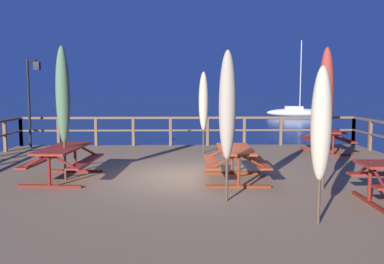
% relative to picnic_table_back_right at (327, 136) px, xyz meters
% --- Properties ---
extents(ground_plane, '(600.00, 600.00, 0.00)m').
position_rel_picnic_table_back_right_xyz_m(ground_plane, '(-4.58, -3.62, -1.29)').
color(ground_plane, navy).
extents(wooden_deck, '(12.85, 11.23, 0.73)m').
position_rel_picnic_table_back_right_xyz_m(wooden_deck, '(-4.58, -3.62, -0.92)').
color(wooden_deck, '#846647').
rests_on(wooden_deck, ground).
extents(railing_waterside_far, '(12.65, 0.10, 1.09)m').
position_rel_picnic_table_back_right_xyz_m(railing_waterside_far, '(-4.58, 1.85, 0.17)').
color(railing_waterside_far, brown).
rests_on(railing_waterside_far, wooden_deck).
extents(picnic_table_back_right, '(1.49, 1.82, 0.78)m').
position_rel_picnic_table_back_right_xyz_m(picnic_table_back_right, '(0.00, 0.00, 0.00)').
color(picnic_table_back_right, maroon).
rests_on(picnic_table_back_right, wooden_deck).
extents(picnic_table_front_left, '(1.44, 1.82, 0.78)m').
position_rel_picnic_table_back_right_xyz_m(picnic_table_front_left, '(-3.61, -4.10, 0.00)').
color(picnic_table_front_left, '#993819').
rests_on(picnic_table_front_left, wooden_deck).
extents(picnic_table_mid_right, '(1.55, 2.12, 0.78)m').
position_rel_picnic_table_back_right_xyz_m(picnic_table_mid_right, '(-7.64, -3.86, 0.01)').
color(picnic_table_mid_right, maroon).
rests_on(picnic_table_mid_right, wooden_deck).
extents(patio_umbrella_tall_back_left, '(0.32, 0.32, 2.86)m').
position_rel_picnic_table_back_right_xyz_m(patio_umbrella_tall_back_left, '(0.04, 0.04, 1.26)').
color(patio_umbrella_tall_back_left, '#4C3828').
rests_on(patio_umbrella_tall_back_left, wooden_deck).
extents(patio_umbrella_tall_back_right, '(0.32, 0.32, 2.48)m').
position_rel_picnic_table_back_right_xyz_m(patio_umbrella_tall_back_right, '(-2.70, -7.16, 1.02)').
color(patio_umbrella_tall_back_right, '#4C3828').
rests_on(patio_umbrella_tall_back_right, wooden_deck).
extents(patio_umbrella_tall_mid_right, '(0.32, 0.32, 3.10)m').
position_rel_picnic_table_back_right_xyz_m(patio_umbrella_tall_mid_right, '(-7.57, -3.94, 1.42)').
color(patio_umbrella_tall_mid_right, '#4C3828').
rests_on(patio_umbrella_tall_mid_right, wooden_deck).
extents(patio_umbrella_short_back, '(0.32, 0.32, 2.98)m').
position_rel_picnic_table_back_right_xyz_m(patio_umbrella_short_back, '(-1.86, -4.96, 1.34)').
color(patio_umbrella_short_back, '#4C3828').
rests_on(patio_umbrella_short_back, wooden_deck).
extents(patio_umbrella_tall_mid_left, '(0.32, 0.32, 2.84)m').
position_rel_picnic_table_back_right_xyz_m(patio_umbrella_tall_mid_left, '(-4.00, -5.81, 1.25)').
color(patio_umbrella_tall_mid_left, '#4C3828').
rests_on(patio_umbrella_tall_mid_left, wooden_deck).
extents(patio_umbrella_short_mid, '(0.32, 0.32, 2.69)m').
position_rel_picnic_table_back_right_xyz_m(patio_umbrella_short_mid, '(-4.13, 0.01, 1.16)').
color(patio_umbrella_short_mid, '#4C3828').
rests_on(patio_umbrella_short_mid, wooden_deck).
extents(lamp_post_hooked, '(0.59, 0.47, 3.20)m').
position_rel_picnic_table_back_right_xyz_m(lamp_post_hooked, '(-10.15, 1.18, 1.56)').
color(lamp_post_hooked, black).
rests_on(lamp_post_hooked, wooden_deck).
extents(sailboat_distant, '(6.19, 2.64, 7.72)m').
position_rel_picnic_table_back_right_xyz_m(sailboat_distant, '(6.87, 27.72, -0.77)').
color(sailboat_distant, silver).
rests_on(sailboat_distant, ground).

